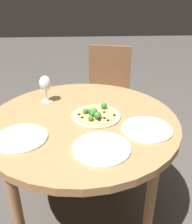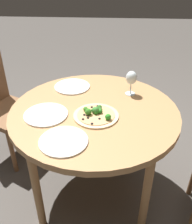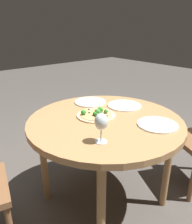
# 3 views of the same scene
# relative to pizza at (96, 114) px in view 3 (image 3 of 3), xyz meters

# --- Properties ---
(ground_plane) EXTENTS (12.00, 12.00, 0.00)m
(ground_plane) POSITION_rel_pizza_xyz_m (-0.08, -0.02, -0.73)
(ground_plane) COLOR #4C4742
(dining_table) EXTENTS (1.05, 1.05, 0.71)m
(dining_table) POSITION_rel_pizza_xyz_m (-0.08, -0.02, -0.08)
(dining_table) COLOR #A87A4C
(dining_table) RESTS_ON ground_plane
(pizza) EXTENTS (0.27, 0.27, 0.06)m
(pizza) POSITION_rel_pizza_xyz_m (0.00, 0.00, 0.00)
(pizza) COLOR #DBBC89
(pizza) RESTS_ON dining_table
(wine_glass) EXTENTS (0.07, 0.07, 0.17)m
(wine_glass) POSITION_rel_pizza_xyz_m (-0.29, 0.22, 0.10)
(wine_glass) COLOR silver
(wine_glass) RESTS_ON dining_table
(plate_near) EXTENTS (0.25, 0.25, 0.01)m
(plate_near) POSITION_rel_pizza_xyz_m (-0.37, -0.20, -0.01)
(plate_near) COLOR white
(plate_near) RESTS_ON dining_table
(plate_far) EXTENTS (0.26, 0.26, 0.01)m
(plate_far) POSITION_rel_pizza_xyz_m (0.01, -0.30, -0.01)
(plate_far) COLOR white
(plate_far) RESTS_ON dining_table
(plate_side) EXTENTS (0.25, 0.25, 0.01)m
(plate_side) POSITION_rel_pizza_xyz_m (0.25, -0.15, -0.01)
(plate_side) COLOR white
(plate_side) RESTS_ON dining_table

